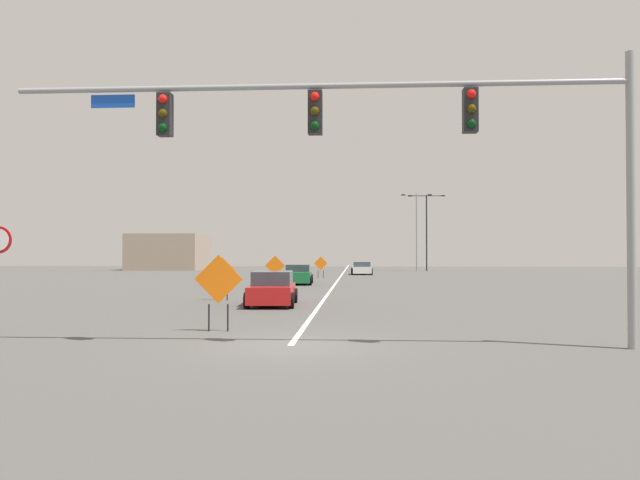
{
  "coord_description": "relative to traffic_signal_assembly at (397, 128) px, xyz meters",
  "views": [
    {
      "loc": [
        1.63,
        -14.79,
        2.26
      ],
      "look_at": [
        -0.24,
        15.21,
        2.83
      ],
      "focal_mm": 34.62,
      "sensor_mm": 36.0,
      "label": 1
    }
  ],
  "objects": [
    {
      "name": "ground",
      "position": [
        -2.57,
        0.02,
        -5.22
      ],
      "size": [
        160.14,
        160.14,
        0.0
      ],
      "primitive_type": "plane",
      "color": "#4C4947"
    },
    {
      "name": "roadside_building_west",
      "position": [
        -24.84,
        61.87,
        -3.0
      ],
      "size": [
        8.85,
        8.55,
        4.45
      ],
      "color": "gray",
      "rests_on": "ground"
    },
    {
      "name": "car_green_approaching",
      "position": [
        -5.15,
        28.09,
        -4.59
      ],
      "size": [
        2.2,
        4.5,
        1.36
      ],
      "color": "#196B38",
      "rests_on": "ground"
    },
    {
      "name": "traffic_signal_assembly",
      "position": [
        0.0,
        0.0,
        0.0
      ],
      "size": [
        14.9,
        0.44,
        6.96
      ],
      "color": "gray",
      "rests_on": "ground"
    },
    {
      "name": "car_red_near",
      "position": [
        -4.57,
        11.07,
        -4.54
      ],
      "size": [
        2.17,
        4.14,
        1.43
      ],
      "color": "red",
      "rests_on": "ground"
    },
    {
      "name": "construction_sign_left_lane",
      "position": [
        -4.19,
        38.44,
        -4.07
      ],
      "size": [
        1.17,
        0.2,
        1.84
      ],
      "color": "orange",
      "rests_on": "ground"
    },
    {
      "name": "construction_sign_left_shoulder",
      "position": [
        -6.01,
        22.5,
        -3.93
      ],
      "size": [
        1.21,
        0.18,
        2.02
      ],
      "color": "orange",
      "rests_on": "ground"
    },
    {
      "name": "construction_sign_right_lane",
      "position": [
        -7.28,
        13.59,
        -3.94
      ],
      "size": [
        1.23,
        0.28,
        2.02
      ],
      "color": "orange",
      "rests_on": "ground"
    },
    {
      "name": "street_lamp_far_left",
      "position": [
        5.84,
        57.53,
        0.06
      ],
      "size": [
        3.51,
        0.24,
        9.04
      ],
      "color": "gray",
      "rests_on": "ground"
    },
    {
      "name": "street_lamp_mid_right",
      "position": [
        7.05,
        58.06,
        0.09
      ],
      "size": [
        4.28,
        0.24,
        8.97
      ],
      "color": "black",
      "rests_on": "ground"
    },
    {
      "name": "car_white_far",
      "position": [
        -0.63,
        46.41,
        -4.61
      ],
      "size": [
        2.14,
        3.98,
        1.26
      ],
      "color": "white",
      "rests_on": "ground"
    },
    {
      "name": "road_centre_stripe",
      "position": [
        -2.57,
        44.5,
        -5.22
      ],
      "size": [
        0.16,
        88.96,
        0.01
      ],
      "color": "white",
      "rests_on": "ground"
    },
    {
      "name": "construction_sign_median_near",
      "position": [
        -4.91,
        2.56,
        -3.84
      ],
      "size": [
        1.38,
        0.11,
        2.18
      ],
      "color": "orange",
      "rests_on": "ground"
    }
  ]
}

